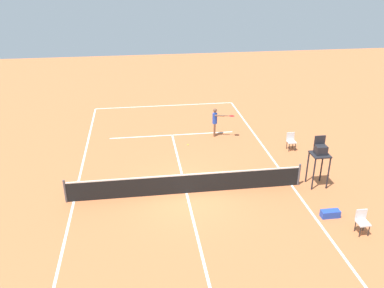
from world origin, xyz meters
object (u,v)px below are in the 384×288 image
Objects in this scene: umpire_chair at (320,154)px; player_serving at (216,120)px; tennis_ball at (188,145)px; courtside_chair_mid at (291,140)px; courtside_chair_near at (362,221)px; equipment_bag at (330,214)px.

player_serving is at bearing -61.10° from umpire_chair.
tennis_ball is 0.07× the size of courtside_chair_mid.
player_serving is 0.71× the size of umpire_chair.
courtside_chair_mid is at bearing 70.21° from player_serving.
courtside_chair_near is 1.00× the size of courtside_chair_mid.
player_serving reaches higher than equipment_bag.
tennis_ball is at bearing -44.92° from player_serving.
player_serving is at bearing -148.19° from tennis_ball.
tennis_ball is 9.11m from equipment_bag.
courtside_chair_mid is (-5.53, 1.33, 0.50)m from tennis_ball.
umpire_chair is at bearing -87.25° from courtside_chair_near.
umpire_chair reaches higher than equipment_bag.
player_serving is 2.33m from tennis_ball.
courtside_chair_near is 1.25× the size of equipment_bag.
umpire_chair is 2.54× the size of courtside_chair_mid.
courtside_chair_mid reaches higher than tennis_ball.
courtside_chair_mid is at bearing -90.53° from courtside_chair_near.
equipment_bag is (0.50, 2.53, -1.46)m from umpire_chair.
tennis_ball is 5.71m from courtside_chair_mid.
player_serving is at bearing -69.83° from courtside_chair_near.
tennis_ball is at bearing -58.35° from equipment_bag.
courtside_chair_mid is at bearing 166.50° from tennis_ball.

